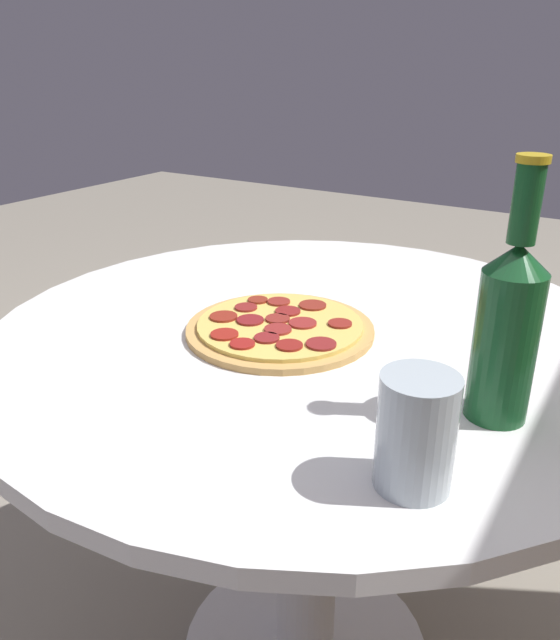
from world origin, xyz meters
The scene contains 4 objects.
table centered at (0.00, 0.00, 0.53)m, with size 0.98×0.98×0.69m.
pizza centered at (0.04, -0.03, 0.70)m, with size 0.28×0.28×0.02m.
beer_bottle centered at (0.11, 0.30, 0.80)m, with size 0.07×0.07×0.29m.
drinking_glass centered at (0.28, 0.27, 0.75)m, with size 0.07×0.07×0.12m.
Camera 1 is at (0.76, 0.42, 1.07)m, focal length 35.00 mm.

